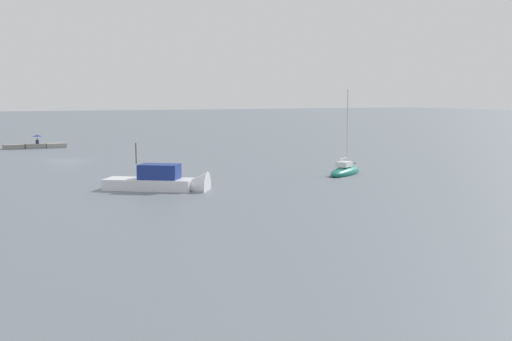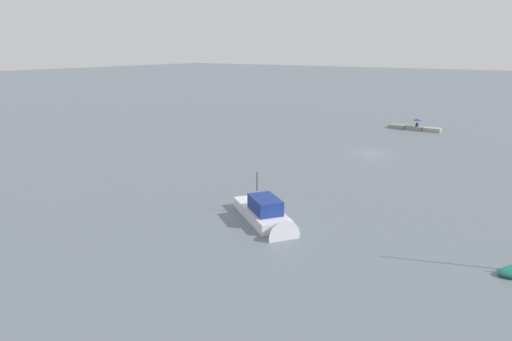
{
  "view_description": "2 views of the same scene",
  "coord_description": "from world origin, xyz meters",
  "px_view_note": "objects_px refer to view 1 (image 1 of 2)",
  "views": [
    {
      "loc": [
        16.19,
        78.43,
        7.28
      ],
      "look_at": [
        -5.34,
        36.02,
        2.13
      ],
      "focal_mm": 49.07,
      "sensor_mm": 36.0,
      "label": 1
    },
    {
      "loc": [
        -19.0,
        55.04,
        13.23
      ],
      "look_at": [
        4.42,
        20.22,
        1.63
      ],
      "focal_mm": 31.32,
      "sensor_mm": 36.0,
      "label": 2
    }
  ],
  "objects_px": {
    "sailboat_teal_mid": "(345,171)",
    "person_seated_blue_left": "(37,142)",
    "umbrella_open_navy": "(37,136)",
    "motorboat_white_far": "(166,184)"
  },
  "relations": [
    {
      "from": "person_seated_blue_left",
      "to": "umbrella_open_navy",
      "type": "xyz_separation_m",
      "value": [
        -0.0,
        0.08,
        0.87
      ]
    },
    {
      "from": "person_seated_blue_left",
      "to": "motorboat_white_far",
      "type": "distance_m",
      "value": 48.2
    },
    {
      "from": "person_seated_blue_left",
      "to": "umbrella_open_navy",
      "type": "bearing_deg",
      "value": 94.58
    },
    {
      "from": "umbrella_open_navy",
      "to": "motorboat_white_far",
      "type": "xyz_separation_m",
      "value": [
        -1.41,
        48.11,
        -1.27
      ]
    },
    {
      "from": "umbrella_open_navy",
      "to": "sailboat_teal_mid",
      "type": "bearing_deg",
      "value": 113.37
    },
    {
      "from": "person_seated_blue_left",
      "to": "sailboat_teal_mid",
      "type": "distance_m",
      "value": 49.68
    },
    {
      "from": "motorboat_white_far",
      "to": "sailboat_teal_mid",
      "type": "bearing_deg",
      "value": 133.87
    },
    {
      "from": "umbrella_open_navy",
      "to": "motorboat_white_far",
      "type": "height_order",
      "value": "motorboat_white_far"
    },
    {
      "from": "umbrella_open_navy",
      "to": "person_seated_blue_left",
      "type": "bearing_deg",
      "value": -87.59
    },
    {
      "from": "sailboat_teal_mid",
      "to": "person_seated_blue_left",
      "type": "bearing_deg",
      "value": 166.73
    }
  ]
}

